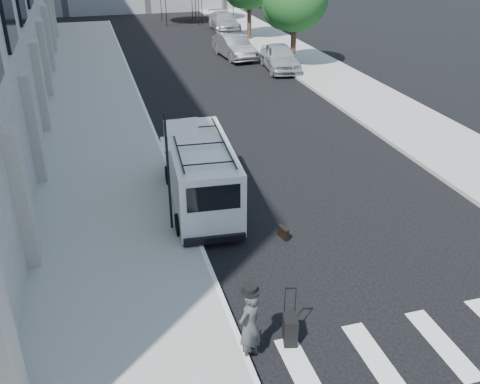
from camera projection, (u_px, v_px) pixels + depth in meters
ground at (296, 280)px, 13.49m from camera, size 120.00×120.00×0.00m
sidewalk_left at (95, 104)px, 26.10m from camera, size 4.50×48.00×0.15m
sidewalk_right at (314, 66)px, 32.78m from camera, size 4.00×56.00×0.15m
sign_pole at (175, 147)px, 14.44m from camera, size 1.03×0.07×3.50m
tree_near at (293, 0)px, 30.77m from camera, size 3.80×3.83×6.03m
businessman at (250, 325)px, 10.74m from camera, size 0.74×0.69×1.70m
briefcase at (283, 233)px, 15.22m from camera, size 0.21×0.46×0.34m
suitcase at (290, 329)px, 11.40m from camera, size 0.39×0.51×1.27m
cargo_van at (200, 172)px, 16.65m from camera, size 2.26×5.65×2.10m
parked_car_a at (280, 57)px, 31.96m from camera, size 2.31×4.66×1.53m
parked_car_b at (234, 47)px, 34.77m from camera, size 1.98×4.62×1.48m
parked_car_c at (224, 22)px, 43.41m from camera, size 2.17×4.96×1.42m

